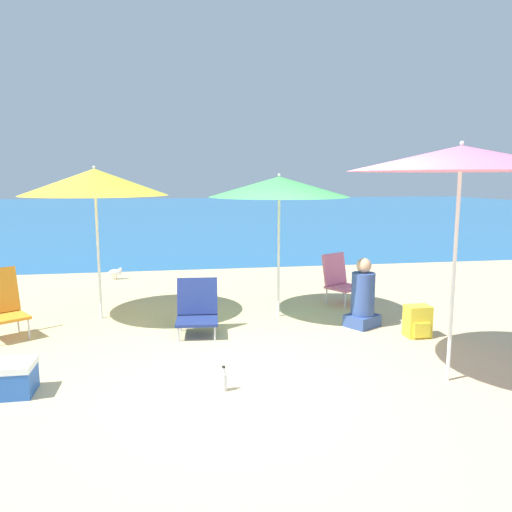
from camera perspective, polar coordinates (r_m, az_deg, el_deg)
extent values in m
plane|color=#C6B284|center=(5.08, 0.05, -13.85)|extent=(60.00, 60.00, 0.00)
cube|color=#23669E|center=(30.79, -8.30, 5.13)|extent=(60.00, 40.00, 0.01)
cylinder|color=white|center=(5.10, 21.64, -2.48)|extent=(0.04, 0.04, 2.02)
cone|color=pink|center=(5.01, 22.39, 10.28)|extent=(2.09, 2.09, 0.23)
sphere|color=white|center=(5.02, 22.48, 11.84)|extent=(0.04, 0.04, 0.04)
cylinder|color=white|center=(7.29, -17.56, -0.19)|extent=(0.04, 0.04, 1.73)
cone|color=yellow|center=(7.21, -17.95, 8.04)|extent=(1.98, 1.98, 0.36)
sphere|color=white|center=(7.21, -18.02, 9.63)|extent=(0.04, 0.04, 0.04)
cylinder|color=white|center=(7.05, 2.60, -0.18)|extent=(0.04, 0.04, 1.71)
cone|color=#47B756|center=(6.97, 2.66, 7.91)|extent=(1.96, 1.96, 0.28)
sphere|color=white|center=(6.96, 2.67, 9.23)|extent=(0.04, 0.04, 0.04)
cylinder|color=silver|center=(6.19, -8.86, -8.84)|extent=(0.02, 0.02, 0.18)
cylinder|color=silver|center=(6.18, -4.72, -8.81)|extent=(0.02, 0.02, 0.18)
cylinder|color=silver|center=(6.60, -8.61, -7.71)|extent=(0.02, 0.02, 0.18)
cylinder|color=silver|center=(6.59, -4.74, -7.68)|extent=(0.02, 0.02, 0.18)
cube|color=navy|center=(6.36, -6.75, -7.33)|extent=(0.56, 0.55, 0.04)
cube|color=navy|center=(6.54, -6.73, -4.56)|extent=(0.53, 0.20, 0.47)
cylinder|color=silver|center=(7.68, 10.15, -5.07)|extent=(0.02, 0.02, 0.26)
cylinder|color=silver|center=(7.99, 12.06, -4.58)|extent=(0.02, 0.02, 0.26)
cylinder|color=silver|center=(7.92, 8.07, -4.60)|extent=(0.02, 0.02, 0.26)
cylinder|color=silver|center=(8.22, 10.01, -4.14)|extent=(0.02, 0.02, 0.26)
cube|color=pink|center=(7.92, 10.10, -3.57)|extent=(0.64, 0.62, 0.04)
cube|color=pink|center=(8.01, 8.95, -1.46)|extent=(0.48, 0.35, 0.49)
cylinder|color=silver|center=(6.80, -24.52, -7.59)|extent=(0.02, 0.02, 0.25)
cylinder|color=silver|center=(7.16, -25.53, -6.87)|extent=(0.02, 0.02, 0.25)
cube|color=orange|center=(6.89, -26.71, -6.30)|extent=(0.64, 0.64, 0.04)
cube|color=#334C8C|center=(6.86, 12.03, -7.23)|extent=(0.52, 0.49, 0.16)
cylinder|color=#334C8C|center=(6.77, 12.13, -4.26)|extent=(0.31, 0.31, 0.57)
sphere|color=tan|center=(6.70, 12.24, -1.07)|extent=(0.20, 0.20, 0.20)
cube|color=yellow|center=(6.59, 17.97, -7.09)|extent=(0.30, 0.22, 0.40)
cube|color=yellow|center=(6.50, 18.45, -8.05)|extent=(0.21, 0.03, 0.18)
cylinder|color=silver|center=(4.80, -3.71, -14.18)|extent=(0.07, 0.07, 0.17)
cylinder|color=silver|center=(4.75, -3.72, -12.93)|extent=(0.03, 0.03, 0.06)
cylinder|color=black|center=(4.74, -3.73, -12.53)|extent=(0.03, 0.03, 0.02)
cube|color=#2859B2|center=(5.22, -26.57, -12.73)|extent=(0.47, 0.36, 0.24)
cube|color=white|center=(5.17, -26.69, -11.15)|extent=(0.48, 0.37, 0.06)
cylinder|color=gold|center=(10.17, -15.92, -2.39)|extent=(0.01, 0.01, 0.07)
cylinder|color=gold|center=(10.17, -15.64, -2.38)|extent=(0.01, 0.01, 0.07)
ellipsoid|color=white|center=(10.15, -15.80, -1.83)|extent=(0.26, 0.11, 0.13)
sphere|color=white|center=(10.13, -15.23, -1.49)|extent=(0.07, 0.07, 0.07)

